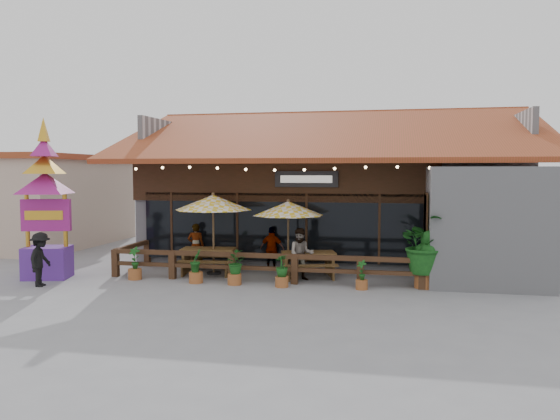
% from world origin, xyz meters
% --- Properties ---
extents(ground, '(100.00, 100.00, 0.00)m').
position_xyz_m(ground, '(0.00, 0.00, 0.00)').
color(ground, gray).
rests_on(ground, ground).
extents(restaurant_building, '(15.50, 14.73, 6.09)m').
position_xyz_m(restaurant_building, '(0.26, 6.61, 2.21)').
color(restaurant_building, '#B2B2B7').
rests_on(restaurant_building, ground).
extents(patio_railing, '(10.00, 2.60, 0.92)m').
position_xyz_m(patio_railing, '(-2.25, -0.27, 0.61)').
color(patio_railing, '#473019').
rests_on(patio_railing, ground).
extents(neighbor_building, '(8.40, 8.40, 4.22)m').
position_xyz_m(neighbor_building, '(-15.00, 6.00, 2.14)').
color(neighbor_building, '#C3AE93').
rests_on(neighbor_building, ground).
extents(umbrella_left, '(2.94, 2.94, 2.77)m').
position_xyz_m(umbrella_left, '(-3.47, 0.57, 2.41)').
color(umbrella_left, brown).
rests_on(umbrella_left, ground).
extents(umbrella_right, '(3.16, 3.16, 2.55)m').
position_xyz_m(umbrella_right, '(-0.97, 0.89, 2.23)').
color(umbrella_right, brown).
rests_on(umbrella_right, ground).
extents(picnic_table_left, '(1.96, 1.74, 0.87)m').
position_xyz_m(picnic_table_left, '(-3.67, 0.63, 0.58)').
color(picnic_table_left, brown).
rests_on(picnic_table_left, ground).
extents(picnic_table_right, '(2.09, 1.94, 0.84)m').
position_xyz_m(picnic_table_right, '(-0.25, 0.66, 0.56)').
color(picnic_table_right, brown).
rests_on(picnic_table_right, ground).
extents(thai_sign_tower, '(2.52, 2.52, 5.58)m').
position_xyz_m(thai_sign_tower, '(-8.53, -1.19, 2.95)').
color(thai_sign_tower, '#5C2998').
rests_on(thai_sign_tower, ground).
extents(tropical_plant, '(2.05, 1.95, 2.21)m').
position_xyz_m(tropical_plant, '(3.39, -0.30, 1.27)').
color(tropical_plant, '#985429').
rests_on(tropical_plant, ground).
extents(diner_a, '(0.66, 0.50, 1.61)m').
position_xyz_m(diner_a, '(-4.46, 1.55, 0.80)').
color(diner_a, '#391E12').
rests_on(diner_a, ground).
extents(diner_b, '(0.90, 0.76, 1.67)m').
position_xyz_m(diner_b, '(-0.40, 0.12, 0.83)').
color(diner_b, '#391E12').
rests_on(diner_b, ground).
extents(diner_c, '(0.95, 0.52, 1.54)m').
position_xyz_m(diner_c, '(-1.68, 1.63, 0.77)').
color(diner_c, '#391E12').
rests_on(diner_c, ground).
extents(pedestrian, '(0.79, 1.15, 1.64)m').
position_xyz_m(pedestrian, '(-7.94, -2.37, 0.82)').
color(pedestrian, black).
rests_on(pedestrian, ground).
extents(planter_a, '(0.43, 0.43, 1.06)m').
position_xyz_m(planter_a, '(-5.65, -0.82, 0.44)').
color(planter_a, '#985429').
rests_on(planter_a, ground).
extents(planter_b, '(0.43, 0.44, 1.06)m').
position_xyz_m(planter_b, '(-3.53, -0.96, 0.48)').
color(planter_b, '#985429').
rests_on(planter_b, ground).
extents(planter_c, '(0.84, 0.83, 1.04)m').
position_xyz_m(planter_c, '(-2.29, -0.97, 0.59)').
color(planter_c, '#985429').
rests_on(planter_c, ground).
extents(planter_d, '(0.52, 0.52, 0.98)m').
position_xyz_m(planter_d, '(-0.80, -1.02, 0.47)').
color(planter_d, '#985429').
rests_on(planter_d, ground).
extents(planter_e, '(0.37, 0.36, 0.87)m').
position_xyz_m(planter_e, '(1.57, -0.88, 0.37)').
color(planter_e, '#985429').
rests_on(planter_e, ground).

